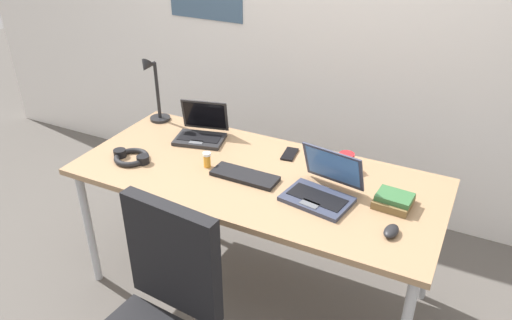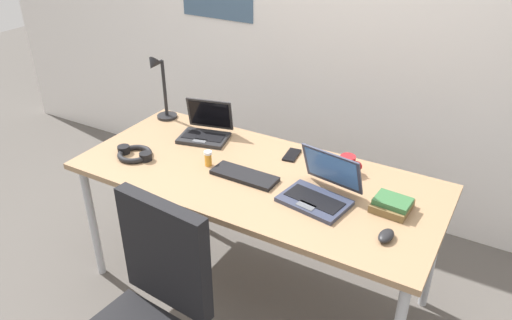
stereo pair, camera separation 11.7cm
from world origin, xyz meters
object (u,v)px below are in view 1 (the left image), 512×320
object	(u,v)px
laptop_far_corner	(322,189)
book_stack	(394,200)
pill_bottle	(207,160)
headphones	(131,157)
external_keyboard	(245,176)
desk_lamp	(154,91)
cell_phone	(290,154)
computer_mouse	(391,231)
coffee_mug	(347,162)
laptop_front_left	(201,132)

from	to	relation	value
laptop_far_corner	book_stack	bearing A→B (deg)	14.75
pill_bottle	headphones	bearing A→B (deg)	-163.33
external_keyboard	book_stack	bearing A→B (deg)	7.74
desk_lamp	cell_phone	bearing A→B (deg)	-1.40
computer_mouse	coffee_mug	xyz separation A→B (m)	(-0.32, 0.42, 0.03)
desk_lamp	headphones	size ratio (longest dim) A/B	1.87
pill_bottle	book_stack	xyz separation A→B (m)	(0.91, 0.08, -0.01)
laptop_front_left	coffee_mug	bearing A→B (deg)	2.32
headphones	pill_bottle	size ratio (longest dim) A/B	2.71
computer_mouse	book_stack	distance (m)	0.22
headphones	coffee_mug	bearing A→B (deg)	21.65
cell_phone	pill_bottle	size ratio (longest dim) A/B	1.72
laptop_far_corner	book_stack	size ratio (longest dim) A/B	1.99
external_keyboard	headphones	size ratio (longest dim) A/B	1.54
laptop_front_left	coffee_mug	distance (m)	0.82
coffee_mug	laptop_front_left	bearing A→B (deg)	-177.68
headphones	pill_bottle	bearing A→B (deg)	16.67
coffee_mug	desk_lamp	bearing A→B (deg)	178.44
desk_lamp	book_stack	bearing A→B (deg)	-9.31
laptop_front_left	pill_bottle	bearing A→B (deg)	-52.71
cell_phone	headphones	world-z (taller)	headphones
laptop_far_corner	external_keyboard	size ratio (longest dim) A/B	1.02
laptop_far_corner	cell_phone	world-z (taller)	laptop_far_corner
external_keyboard	pill_bottle	size ratio (longest dim) A/B	4.18
book_stack	coffee_mug	size ratio (longest dim) A/B	1.49
computer_mouse	headphones	distance (m)	1.34
laptop_far_corner	cell_phone	bearing A→B (deg)	133.71
cell_phone	laptop_far_corner	bearing A→B (deg)	-53.76
external_keyboard	cell_phone	bearing A→B (deg)	71.85
laptop_front_left	cell_phone	distance (m)	0.52
cell_phone	headphones	distance (m)	0.82
desk_lamp	external_keyboard	xyz separation A→B (m)	(0.77, -0.33, -0.19)
desk_lamp	pill_bottle	size ratio (longest dim) A/B	5.07
headphones	book_stack	bearing A→B (deg)	8.54
headphones	desk_lamp	bearing A→B (deg)	110.62
external_keyboard	desk_lamp	bearing A→B (deg)	157.24
laptop_far_corner	computer_mouse	world-z (taller)	laptop_far_corner
coffee_mug	laptop_far_corner	bearing A→B (deg)	-94.53
cell_phone	book_stack	xyz separation A→B (m)	(0.59, -0.22, 0.02)
desk_lamp	headphones	bearing A→B (deg)	-69.38
laptop_far_corner	external_keyboard	xyz separation A→B (m)	(-0.39, -0.01, -0.03)
external_keyboard	book_stack	distance (m)	0.70
desk_lamp	computer_mouse	size ratio (longest dim) A/B	4.17
external_keyboard	headphones	xyz separation A→B (m)	(-0.60, -0.11, 0.01)
computer_mouse	headphones	xyz separation A→B (m)	(-1.34, 0.02, -0.00)
laptop_front_left	cell_phone	xyz separation A→B (m)	(0.51, 0.04, -0.04)
external_keyboard	coffee_mug	bearing A→B (deg)	36.18
cell_phone	book_stack	size ratio (longest dim) A/B	0.81
desk_lamp	coffee_mug	xyz separation A→B (m)	(1.18, -0.03, -0.15)
headphones	external_keyboard	bearing A→B (deg)	9.99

